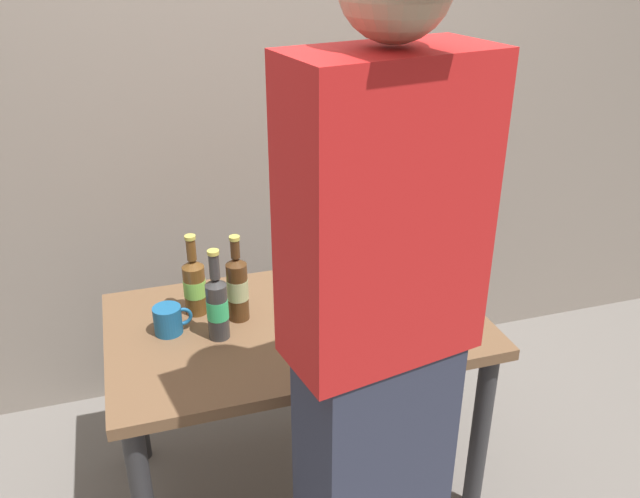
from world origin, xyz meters
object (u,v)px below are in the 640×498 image
coffee_mug (169,320)px  laptop (385,283)px  beer_bottle_green (237,287)px  beer_bottle_brown (217,305)px  person_figure (379,343)px  beer_bottle_amber (194,284)px

coffee_mug → laptop: bearing=1.0°
laptop → beer_bottle_green: size_ratio=1.25×
laptop → coffee_mug: bearing=-179.0°
beer_bottle_green → beer_bottle_brown: size_ratio=0.98×
beer_bottle_green → beer_bottle_brown: beer_bottle_brown is taller
beer_bottle_brown → person_figure: person_figure is taller
beer_bottle_brown → person_figure: (0.30, -0.57, 0.17)m
beer_bottle_green → beer_bottle_brown: 0.12m
beer_bottle_green → beer_bottle_amber: size_ratio=1.05×
beer_bottle_amber → coffee_mug: size_ratio=2.30×
laptop → coffee_mug: size_ratio=3.01×
beer_bottle_green → coffee_mug: size_ratio=2.42×
beer_bottle_brown → beer_bottle_green: bearing=48.3°
beer_bottle_amber → person_figure: size_ratio=0.15×
person_figure → beer_bottle_amber: bearing=115.3°
laptop → beer_bottle_brown: (-0.60, -0.09, 0.07)m
person_figure → laptop: bearing=65.7°
person_figure → coffee_mug: 0.82m
beer_bottle_amber → person_figure: 0.84m
laptop → coffee_mug: laptop is taller
beer_bottle_brown → coffee_mug: bearing=153.9°
laptop → beer_bottle_green: bearing=179.5°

